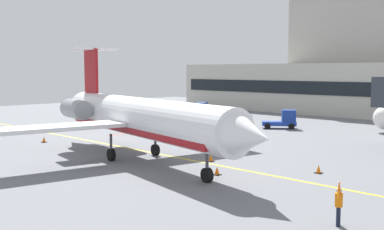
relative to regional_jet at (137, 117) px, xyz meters
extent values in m
cube|color=slate|center=(-0.22, 0.08, -3.30)|extent=(120.00, 120.00, 0.10)
cube|color=yellow|center=(-0.22, 2.61, -3.25)|extent=(108.00, 0.24, 0.01)
cube|color=red|center=(-12.40, 10.02, -3.25)|extent=(0.30, 8.00, 0.01)
cube|color=#B7B2A8|center=(-2.22, 46.52, 0.66)|extent=(66.42, 12.86, 7.83)
cube|color=black|center=(-2.22, 40.03, 0.90)|extent=(63.76, 0.12, 2.00)
cylinder|color=white|center=(0.49, -0.09, 0.03)|extent=(22.44, 7.07, 2.94)
cube|color=maroon|center=(0.49, -0.09, -0.78)|extent=(20.20, 6.36, 0.53)
cone|color=white|center=(12.44, -2.38, 0.03)|extent=(3.72, 3.44, 2.88)
cone|color=white|center=(-11.76, 2.25, 0.03)|extent=(4.23, 3.17, 2.50)
cube|color=white|center=(0.86, 6.01, -0.41)|extent=(4.48, 9.54, 0.28)
cube|color=white|center=(-1.41, -5.90, -0.41)|extent=(4.48, 9.54, 0.28)
cylinder|color=gray|center=(-6.08, 3.52, 0.25)|extent=(3.77, 2.25, 1.62)
cylinder|color=gray|center=(-6.96, -1.03, 0.25)|extent=(3.77, 2.25, 1.62)
cube|color=maroon|center=(-8.71, 1.66, 3.48)|extent=(2.65, 0.73, 3.96)
cube|color=white|center=(-8.71, 1.66, 5.45)|extent=(2.91, 5.01, 0.20)
cylinder|color=#3F3F44|center=(8.80, -1.68, -1.90)|extent=(0.20, 0.20, 1.36)
cylinder|color=black|center=(8.80, -1.68, -2.80)|extent=(0.95, 0.51, 0.90)
cylinder|color=#3F3F44|center=(-0.25, 1.99, -1.90)|extent=(0.20, 0.20, 1.36)
cylinder|color=black|center=(-0.25, 1.99, -2.80)|extent=(0.95, 0.51, 0.90)
cylinder|color=#3F3F44|center=(-0.97, -1.76, -1.90)|extent=(0.20, 0.20, 1.36)
cylinder|color=black|center=(-0.97, -1.76, -2.80)|extent=(0.95, 0.51, 0.90)
cube|color=#19389E|center=(-19.44, 26.08, -2.60)|extent=(3.86, 2.90, 0.60)
cube|color=navy|center=(-18.53, 26.40, -1.69)|extent=(1.85, 2.05, 1.23)
cylinder|color=black|center=(-18.61, 27.37, -2.90)|extent=(0.75, 0.49, 0.70)
cylinder|color=black|center=(-18.00, 25.58, -2.90)|extent=(0.75, 0.49, 0.70)
cylinder|color=black|center=(-20.88, 26.58, -2.90)|extent=(0.75, 0.49, 0.70)
cylinder|color=black|center=(-20.27, 24.80, -2.90)|extent=(0.75, 0.49, 0.70)
cube|color=#19389E|center=(-3.20, 23.58, -2.67)|extent=(4.00, 3.61, 0.47)
cube|color=navy|center=(-2.34, 24.26, -1.75)|extent=(2.07, 2.03, 1.37)
cylinder|color=black|center=(-2.59, 25.02, -2.90)|extent=(0.72, 0.65, 0.70)
cylinder|color=black|center=(-1.66, 23.84, -2.90)|extent=(0.72, 0.65, 0.70)
cylinder|color=black|center=(-4.74, 23.32, -2.90)|extent=(0.72, 0.65, 0.70)
cylinder|color=black|center=(-3.81, 22.14, -2.90)|extent=(0.72, 0.65, 0.70)
cylinder|color=#191E33|center=(18.26, -3.37, -2.82)|extent=(0.18, 0.18, 0.85)
cylinder|color=#191E33|center=(18.35, -3.56, -2.82)|extent=(0.18, 0.18, 0.85)
cylinder|color=orange|center=(18.30, -3.46, -2.09)|extent=(0.34, 0.34, 0.61)
sphere|color=tan|center=(18.30, -3.46, -1.67)|extent=(0.24, 0.24, 0.24)
cylinder|color=orange|center=(18.21, -3.26, -1.72)|extent=(0.24, 0.39, 0.50)
cylinder|color=#F2590C|center=(18.21, -3.26, -1.50)|extent=(0.06, 0.06, 0.28)
cylinder|color=orange|center=(18.40, -3.66, -1.72)|extent=(0.24, 0.39, 0.50)
cylinder|color=#F2590C|center=(18.40, -3.66, -1.50)|extent=(0.06, 0.06, 0.28)
cone|color=orange|center=(12.32, 5.37, -2.98)|extent=(0.36, 0.36, 0.55)
cube|color=black|center=(12.32, 5.37, -3.23)|extent=(0.47, 0.47, 0.04)
cone|color=orange|center=(-12.91, -0.96, -2.98)|extent=(0.36, 0.36, 0.55)
cube|color=black|center=(-12.91, -0.96, -3.23)|extent=(0.47, 0.47, 0.04)
cone|color=orange|center=(7.89, 0.26, -2.98)|extent=(0.36, 0.36, 0.55)
cube|color=black|center=(7.89, 0.26, -3.23)|extent=(0.47, 0.47, 0.04)
cone|color=orange|center=(4.52, 3.33, -2.98)|extent=(0.36, 0.36, 0.55)
cube|color=black|center=(4.52, 3.33, -3.23)|extent=(0.47, 0.47, 0.04)
camera|label=1|loc=(27.76, -22.07, 3.53)|focal=43.71mm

